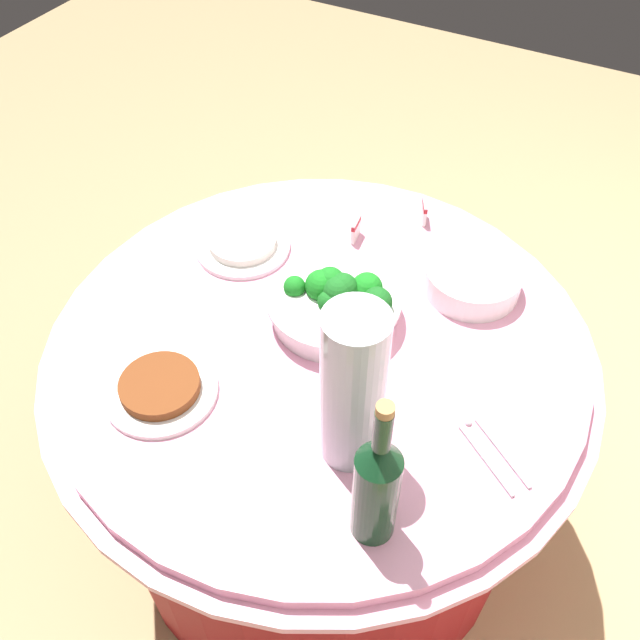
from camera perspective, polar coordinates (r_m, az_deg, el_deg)
ground_plane at (r=2.06m, az=-0.00°, el=-15.12°), size 6.00×6.00×0.00m
buffet_table at (r=1.74m, az=-0.00°, el=-9.34°), size 1.16×1.16×0.74m
broccoli_bowl at (r=1.45m, az=1.28°, el=1.58°), size 0.28×0.28×0.12m
plate_stack at (r=1.56m, az=12.30°, el=3.29°), size 0.21×0.21×0.06m
wine_bottle at (r=1.10m, az=4.61°, el=-13.35°), size 0.07×0.07×0.34m
decorative_fruit_vase at (r=1.17m, az=2.66°, el=-6.28°), size 0.11×0.11×0.34m
serving_tongs at (r=1.31m, az=13.80°, el=-10.44°), size 0.13×0.16×0.01m
food_plate_rice at (r=1.65m, az=-6.31°, el=6.14°), size 0.22×0.22×0.03m
food_plate_stir_fry at (r=1.38m, az=-12.87°, el=-5.44°), size 0.22×0.22×0.03m
label_placard_front at (r=1.72m, az=8.49°, el=8.82°), size 0.05×0.03×0.05m
label_placard_mid at (r=1.65m, az=2.95°, el=7.46°), size 0.05×0.02×0.05m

